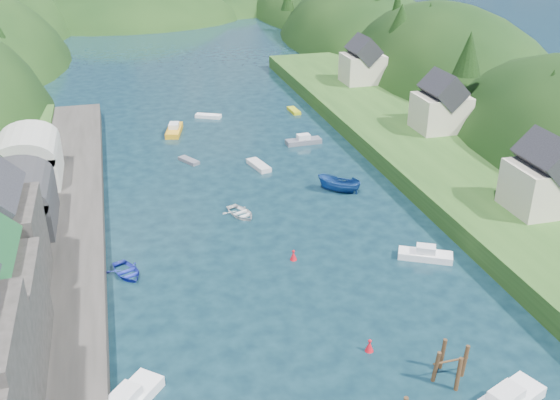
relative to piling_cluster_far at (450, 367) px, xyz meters
name	(u,v)px	position (x,y,z in m)	size (l,w,h in m)	color
ground	(238,159)	(-6.26, 46.74, -1.09)	(600.00, 600.00, 0.00)	black
hillside_right	(441,126)	(38.74, 71.74, -8.50)	(36.00, 245.56, 48.00)	black
far_hills	(164,50)	(-5.05, 170.74, -11.89)	(103.00, 68.00, 44.00)	black
hill_trees	(218,54)	(-5.95, 62.05, 10.08)	(92.03, 145.00, 12.37)	black
quay_left	(34,302)	(-30.26, 16.74, -0.09)	(12.00, 110.00, 2.00)	#2D2B28
boat_sheds	(22,174)	(-32.26, 35.74, 4.19)	(7.00, 21.00, 7.50)	#2D2D30
terrace_right	(439,160)	(18.74, 36.74, 0.11)	(16.00, 120.00, 2.40)	#234719
right_bank_cottages	(434,106)	(21.74, 45.07, 4.76)	(9.00, 59.24, 8.41)	beige
piling_cluster_far	(450,367)	(0.00, 0.00, 0.00)	(2.81, 2.66, 3.32)	#382314
channel_buoy_near	(370,346)	(-4.46, 4.44, -0.61)	(0.70, 0.70, 1.10)	#B30E19
channel_buoy_far	(293,256)	(-6.36, 19.27, -0.61)	(0.70, 0.70, 1.10)	#B30E19
moored_boats	(285,287)	(-8.72, 13.92, -0.42)	(35.18, 87.16, 2.51)	white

